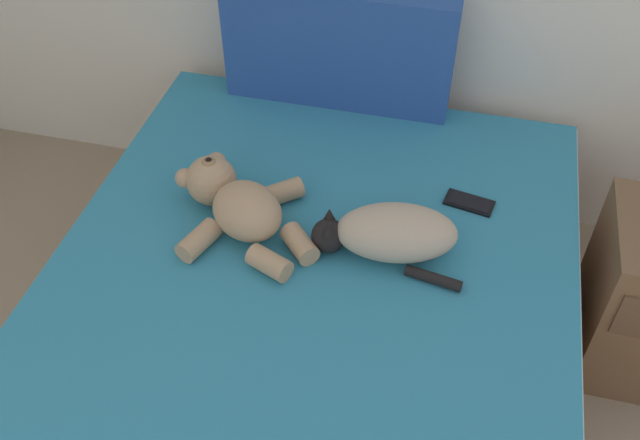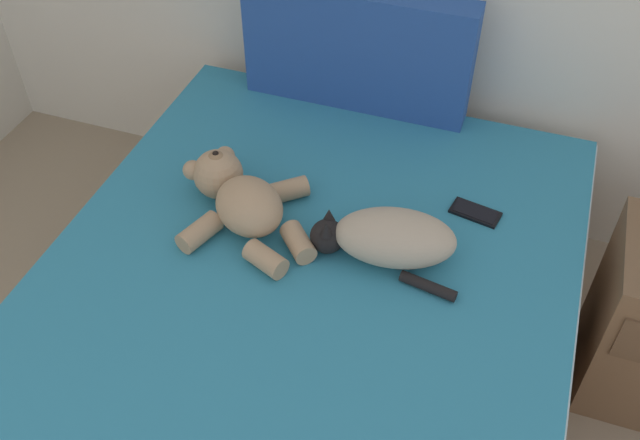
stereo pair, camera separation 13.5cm
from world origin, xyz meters
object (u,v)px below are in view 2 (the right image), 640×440
at_px(teddy_bear, 240,198).
at_px(cell_phone, 475,212).
at_px(cat, 388,238).
at_px(bed, 297,350).
at_px(patterned_cushion, 357,49).

xyz_separation_m(teddy_bear, cell_phone, (0.66, 0.24, -0.07)).
relative_size(cat, teddy_bear, 0.90).
bearing_deg(bed, patterned_cushion, 97.00).
bearing_deg(cat, patterned_cushion, 114.01).
bearing_deg(teddy_bear, cat, -1.87).
height_order(patterned_cushion, cell_phone, patterned_cushion).
relative_size(cat, cell_phone, 2.76).
xyz_separation_m(patterned_cushion, teddy_bear, (-0.15, -0.68, -0.14)).
bearing_deg(bed, teddy_bear, 138.39).
bearing_deg(cell_phone, patterned_cushion, 139.66).
bearing_deg(patterned_cushion, cell_phone, -40.34).
distance_m(patterned_cushion, teddy_bear, 0.71).
distance_m(cat, teddy_bear, 0.45).
bearing_deg(cat, bed, -132.62).
distance_m(teddy_bear, cell_phone, 0.71).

